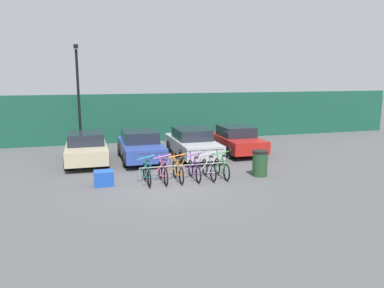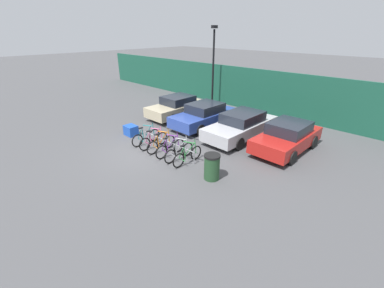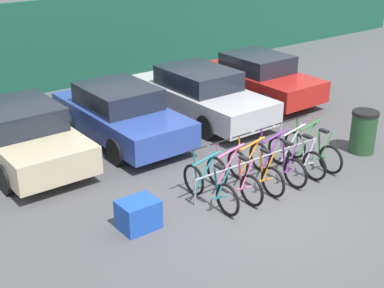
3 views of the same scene
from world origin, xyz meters
TOP-DOWN VIEW (x-y plane):
  - ground_plane at (0.00, 0.00)m, footprint 120.00×120.00m
  - hoarding_wall at (0.00, 9.50)m, footprint 36.00×0.16m
  - bike_rack at (0.77, 0.67)m, footprint 3.53×0.04m
  - bicycle_teal at (-0.73, 0.53)m, footprint 0.68×1.71m
  - bicycle_pink at (-0.11, 0.53)m, footprint 0.68×1.71m
  - bicycle_orange at (0.47, 0.53)m, footprint 0.68×1.71m
  - bicycle_purple at (1.13, 0.53)m, footprint 0.68×1.71m
  - bicycle_silver at (1.72, 0.53)m, footprint 0.68×1.71m
  - bicycle_green at (2.26, 0.53)m, footprint 0.68×1.71m
  - car_beige at (-2.87, 4.63)m, footprint 1.91×4.09m
  - car_blue at (-0.39, 4.51)m, footprint 1.91×4.23m
  - car_silver at (2.20, 4.58)m, footprint 1.91×4.59m
  - car_red at (4.67, 4.79)m, footprint 1.91×4.03m
  - trash_bin at (3.81, 0.31)m, footprint 0.63×0.63m
  - cargo_crate at (-2.30, 0.65)m, footprint 0.70×0.56m

SIDE VIEW (x-z plane):
  - ground_plane at x=0.00m, z-range 0.00..0.00m
  - cargo_crate at x=-2.30m, z-range 0.00..0.55m
  - bicycle_teal at x=-0.73m, z-range -0.15..0.90m
  - bicycle_pink at x=-0.11m, z-range -0.15..0.90m
  - bicycle_orange at x=0.47m, z-range -0.15..0.90m
  - bicycle_purple at x=1.13m, z-range -0.15..0.90m
  - bicycle_silver at x=1.72m, z-range -0.15..0.90m
  - bicycle_green at x=2.26m, z-range -0.15..0.90m
  - bike_rack at x=0.77m, z-range 0.20..0.77m
  - trash_bin at x=3.81m, z-range 0.00..1.03m
  - car_red at x=4.67m, z-range -0.01..1.39m
  - car_beige at x=-2.87m, z-range -0.01..1.39m
  - car_blue at x=-0.39m, z-range -0.01..1.39m
  - car_silver at x=2.20m, z-range -0.01..1.39m
  - hoarding_wall at x=0.00m, z-range 0.00..2.91m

